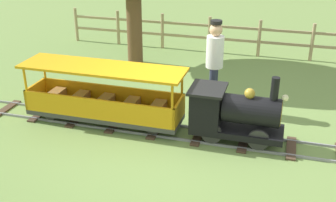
# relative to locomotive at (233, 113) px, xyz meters

# --- Properties ---
(ground_plane) EXTENTS (60.00, 60.00, 0.00)m
(ground_plane) POSITION_rel_locomotive_xyz_m (0.00, -0.92, -0.49)
(ground_plane) COLOR #75934C
(track) EXTENTS (0.68, 6.40, 0.04)m
(track) POSITION_rel_locomotive_xyz_m (0.00, -1.22, -0.47)
(track) COLOR gray
(track) RESTS_ON ground_plane
(locomotive) EXTENTS (0.64, 1.45, 1.08)m
(locomotive) POSITION_rel_locomotive_xyz_m (0.00, 0.00, 0.00)
(locomotive) COLOR black
(locomotive) RESTS_ON ground_plane
(passenger_car) EXTENTS (0.74, 2.70, 0.97)m
(passenger_car) POSITION_rel_locomotive_xyz_m (0.00, -2.12, -0.07)
(passenger_car) COLOR #3F3F3F
(passenger_car) RESTS_ON ground_plane
(conductor_person) EXTENTS (0.30, 0.30, 1.62)m
(conductor_person) POSITION_rel_locomotive_xyz_m (-1.07, -0.50, 0.47)
(conductor_person) COLOR #282D47
(conductor_person) RESTS_ON ground_plane
(fence_section) EXTENTS (0.08, 7.48, 0.90)m
(fence_section) POSITION_rel_locomotive_xyz_m (-4.39, -1.22, -0.01)
(fence_section) COLOR tan
(fence_section) RESTS_ON ground_plane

